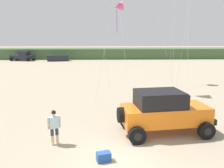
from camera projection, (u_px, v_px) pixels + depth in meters
name	position (u px, v px, depth m)	size (l,w,h in m)	color
ground_plane	(117.00, 159.00, 9.73)	(220.00, 220.00, 0.00)	tan
dune_ridge	(85.00, 53.00, 54.65)	(90.00, 8.20, 2.22)	#426038
jeep	(164.00, 111.00, 12.13)	(4.98, 2.91, 2.26)	orange
person_watching	(54.00, 125.00, 10.88)	(0.58, 0.42, 1.67)	#DBB28E
cooler_box	(104.00, 157.00, 9.54)	(0.56, 0.36, 0.38)	#23519E
distant_pickup	(23.00, 56.00, 48.46)	(4.88, 3.19, 1.98)	#1E232D
distant_sedan	(58.00, 58.00, 48.00)	(4.20, 1.70, 1.20)	#1E232D
kite_pink_ribbon	(118.00, 7.00, 22.30)	(1.23, 5.51, 8.27)	#E04C93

